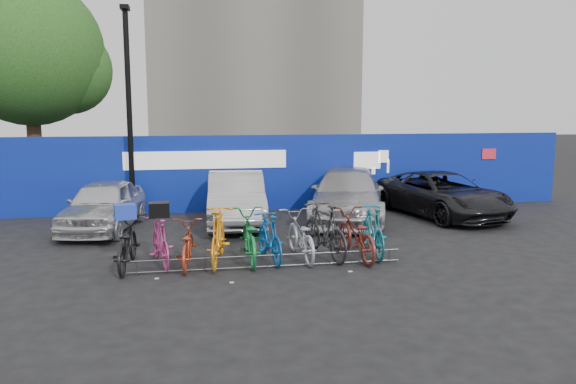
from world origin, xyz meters
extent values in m
plane|color=black|center=(0.00, 0.00, 0.00)|extent=(100.00, 100.00, 0.00)
cube|color=#0A2A93|center=(0.00, 6.00, 1.20)|extent=(22.00, 0.15, 2.40)
cube|color=white|center=(-1.00, 5.90, 1.65)|extent=(5.00, 0.02, 0.55)
cube|color=white|center=(4.20, 5.90, 1.55)|extent=(1.20, 0.02, 0.90)
cube|color=#ED293E|center=(8.50, 5.90, 1.70)|extent=(0.50, 0.02, 0.35)
cylinder|color=#382314|center=(-7.00, 10.00, 2.00)|extent=(0.50, 0.50, 4.00)
sphere|color=#184C18|center=(-7.00, 10.00, 5.20)|extent=(5.20, 5.20, 5.20)
sphere|color=#184C18|center=(-5.80, 10.30, 4.60)|extent=(3.20, 3.20, 3.20)
cylinder|color=black|center=(-3.20, 5.40, 3.00)|extent=(0.16, 0.16, 6.00)
cube|color=black|center=(-3.20, 5.40, 6.05)|extent=(0.25, 0.50, 0.12)
cylinder|color=#595B60|center=(0.00, -0.60, 0.28)|extent=(5.60, 0.03, 0.03)
cylinder|color=#595B60|center=(0.00, -0.60, 0.05)|extent=(5.60, 0.03, 0.03)
cylinder|color=#595B60|center=(-2.60, -0.60, 0.14)|extent=(0.03, 0.03, 0.28)
cylinder|color=#595B60|center=(-1.30, -0.60, 0.14)|extent=(0.03, 0.03, 0.28)
cylinder|color=#595B60|center=(0.00, -0.60, 0.14)|extent=(0.03, 0.03, 0.28)
cylinder|color=#595B60|center=(1.30, -0.60, 0.14)|extent=(0.03, 0.03, 0.28)
cylinder|color=#595B60|center=(2.60, -0.60, 0.14)|extent=(0.03, 0.03, 0.28)
imported|color=silver|center=(-3.81, 3.81, 0.68)|extent=(2.22, 4.17, 1.35)
imported|color=#B3B2B7|center=(-0.25, 4.00, 0.72)|extent=(1.80, 4.47, 1.44)
imported|color=#B0B0B5|center=(3.01, 4.06, 0.73)|extent=(3.47, 5.45, 1.47)
imported|color=black|center=(5.96, 4.04, 0.66)|extent=(3.16, 5.13, 1.33)
imported|color=black|center=(-2.83, -0.06, 0.52)|extent=(0.80, 2.00, 1.03)
imported|color=#D33B8B|center=(-2.16, 0.04, 0.51)|extent=(0.85, 1.78, 1.03)
imported|color=#AA391E|center=(-1.63, -0.14, 0.46)|extent=(0.74, 1.80, 0.92)
imported|color=orange|center=(-0.97, -0.08, 0.60)|extent=(0.90, 2.06, 1.20)
imported|color=#177E3B|center=(-0.31, 0.04, 0.54)|extent=(0.74, 2.07, 1.09)
imported|color=blue|center=(0.12, -0.05, 0.52)|extent=(0.73, 1.79, 1.04)
imported|color=#ADB1B4|center=(0.80, 0.03, 0.51)|extent=(0.83, 2.00, 1.02)
imported|color=#28282B|center=(1.33, 0.00, 0.61)|extent=(1.01, 2.11, 1.22)
imported|color=maroon|center=(1.99, -0.15, 0.53)|extent=(0.89, 2.07, 1.06)
imported|color=#13717E|center=(2.44, 0.02, 0.56)|extent=(0.66, 1.89, 1.11)
cube|color=blue|center=(-2.83, -0.06, 1.18)|extent=(0.48, 0.40, 0.30)
cube|color=black|center=(-2.16, 0.04, 1.18)|extent=(0.42, 0.38, 0.30)
camera|label=1|loc=(-1.54, -11.59, 3.26)|focal=35.00mm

